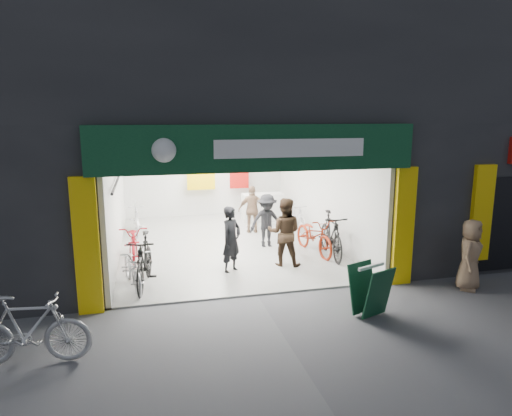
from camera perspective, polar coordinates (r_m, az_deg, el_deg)
name	(u,v)px	position (r m, az deg, el deg)	size (l,w,h in m)	color
ground	(258,296)	(9.61, 0.21, -10.92)	(60.00, 60.00, 0.00)	#56565B
building	(247,93)	(13.97, -1.15, 14.14)	(17.00, 10.27, 8.00)	#232326
bike_left_front	(133,267)	(10.23, -15.16, -7.16)	(0.62, 1.77, 0.93)	#A4A4A9
bike_left_midfront	(144,261)	(10.15, -13.81, -6.50)	(0.55, 1.95, 1.17)	black
bike_left_midback	(134,243)	(12.01, -15.00, -4.19)	(0.66, 1.91, 1.00)	maroon
bike_left_back	(136,218)	(14.81, -14.74, -1.22)	(0.47, 1.68, 1.01)	silver
bike_right_front	(331,235)	(12.07, 9.38, -3.38)	(0.56, 2.00, 1.20)	black
bike_right_mid	(314,235)	(12.34, 7.29, -3.41)	(0.68, 1.95, 1.02)	maroon
bike_right_back	(296,217)	(14.66, 5.04, -1.14)	(0.44, 1.57, 0.94)	#BBBABF
parked_bike	(28,330)	(7.77, -26.56, -13.44)	(0.51, 1.81, 1.09)	#B6B7BB
customer_a	(231,240)	(10.73, -3.10, -4.01)	(0.58, 0.38, 1.60)	black
customer_b	(284,232)	(11.19, 3.57, -3.07)	(0.83, 0.65, 1.71)	#372519
customer_c	(267,221)	(12.73, 1.38, -1.68)	(0.99, 0.57, 1.54)	black
customer_d	(253,210)	(14.27, -0.43, -0.26)	(0.89, 0.37, 1.52)	#83644C
pedestrian_near	(470,255)	(10.72, 25.18, -5.31)	(0.75, 0.49, 1.53)	#997759
sandwich_board	(370,289)	(8.80, 14.09, -9.79)	(0.80, 0.81, 0.95)	#0E3A22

